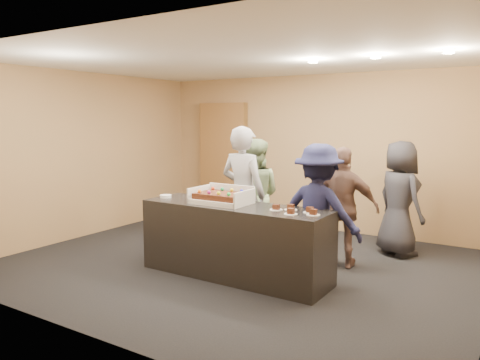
{
  "coord_description": "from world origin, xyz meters",
  "views": [
    {
      "loc": [
        3.25,
        -5.16,
        1.95
      ],
      "look_at": [
        0.01,
        0.0,
        1.14
      ],
      "focal_mm": 35.0,
      "sensor_mm": 36.0,
      "label": 1
    }
  ],
  "objects_px": {
    "plate_stack": "(166,196)",
    "person_sage_man": "(254,195)",
    "sheet_cake": "(221,196)",
    "storage_cabinet": "(223,161)",
    "person_server_grey": "(243,194)",
    "person_dark_suit": "(399,198)",
    "cake_box": "(222,199)",
    "person_brown_extra": "(343,208)",
    "serving_counter": "(235,241)",
    "person_navy_man": "(318,212)"
  },
  "relations": [
    {
      "from": "person_server_grey",
      "to": "person_dark_suit",
      "type": "bearing_deg",
      "value": -137.77
    },
    {
      "from": "person_sage_man",
      "to": "person_navy_man",
      "type": "height_order",
      "value": "person_sage_man"
    },
    {
      "from": "cake_box",
      "to": "person_navy_man",
      "type": "xyz_separation_m",
      "value": [
        1.11,
        0.42,
        -0.12
      ]
    },
    {
      "from": "serving_counter",
      "to": "person_brown_extra",
      "type": "height_order",
      "value": "person_brown_extra"
    },
    {
      "from": "person_server_grey",
      "to": "person_brown_extra",
      "type": "distance_m",
      "value": 1.34
    },
    {
      "from": "cake_box",
      "to": "sheet_cake",
      "type": "distance_m",
      "value": 0.06
    },
    {
      "from": "person_navy_man",
      "to": "storage_cabinet",
      "type": "bearing_deg",
      "value": -36.22
    },
    {
      "from": "plate_stack",
      "to": "person_sage_man",
      "type": "bearing_deg",
      "value": 59.29
    },
    {
      "from": "cake_box",
      "to": "person_brown_extra",
      "type": "height_order",
      "value": "person_brown_extra"
    },
    {
      "from": "person_sage_man",
      "to": "person_brown_extra",
      "type": "distance_m",
      "value": 1.37
    },
    {
      "from": "sheet_cake",
      "to": "storage_cabinet",
      "type": "bearing_deg",
      "value": 123.65
    },
    {
      "from": "serving_counter",
      "to": "cake_box",
      "type": "bearing_deg",
      "value": 173.12
    },
    {
      "from": "cake_box",
      "to": "person_sage_man",
      "type": "height_order",
      "value": "person_sage_man"
    },
    {
      "from": "serving_counter",
      "to": "person_server_grey",
      "type": "distance_m",
      "value": 0.84
    },
    {
      "from": "person_brown_extra",
      "to": "storage_cabinet",
      "type": "bearing_deg",
      "value": -38.12
    },
    {
      "from": "person_brown_extra",
      "to": "person_dark_suit",
      "type": "height_order",
      "value": "person_dark_suit"
    },
    {
      "from": "serving_counter",
      "to": "sheet_cake",
      "type": "bearing_deg",
      "value": -179.39
    },
    {
      "from": "storage_cabinet",
      "to": "person_server_grey",
      "type": "xyz_separation_m",
      "value": [
        1.83,
        -2.22,
        -0.2
      ]
    },
    {
      "from": "storage_cabinet",
      "to": "sheet_cake",
      "type": "relative_size",
      "value": 3.73
    },
    {
      "from": "serving_counter",
      "to": "person_dark_suit",
      "type": "bearing_deg",
      "value": 54.65
    },
    {
      "from": "plate_stack",
      "to": "person_brown_extra",
      "type": "relative_size",
      "value": 0.1
    },
    {
      "from": "serving_counter",
      "to": "sheet_cake",
      "type": "height_order",
      "value": "sheet_cake"
    },
    {
      "from": "sheet_cake",
      "to": "person_brown_extra",
      "type": "distance_m",
      "value": 1.61
    },
    {
      "from": "storage_cabinet",
      "to": "plate_stack",
      "type": "height_order",
      "value": "storage_cabinet"
    },
    {
      "from": "cake_box",
      "to": "plate_stack",
      "type": "relative_size",
      "value": 4.65
    },
    {
      "from": "sheet_cake",
      "to": "person_dark_suit",
      "type": "distance_m",
      "value": 2.64
    },
    {
      "from": "person_sage_man",
      "to": "person_dark_suit",
      "type": "xyz_separation_m",
      "value": [
        1.86,
        0.93,
        -0.01
      ]
    },
    {
      "from": "plate_stack",
      "to": "person_server_grey",
      "type": "relative_size",
      "value": 0.08
    },
    {
      "from": "cake_box",
      "to": "person_server_grey",
      "type": "bearing_deg",
      "value": 96.9
    },
    {
      "from": "serving_counter",
      "to": "person_navy_man",
      "type": "relative_size",
      "value": 1.45
    },
    {
      "from": "person_sage_man",
      "to": "cake_box",
      "type": "bearing_deg",
      "value": 79.17
    },
    {
      "from": "storage_cabinet",
      "to": "person_sage_man",
      "type": "xyz_separation_m",
      "value": [
        1.72,
        -1.75,
        -0.29
      ]
    },
    {
      "from": "person_brown_extra",
      "to": "person_dark_suit",
      "type": "bearing_deg",
      "value": -125.17
    },
    {
      "from": "sheet_cake",
      "to": "person_dark_suit",
      "type": "height_order",
      "value": "person_dark_suit"
    },
    {
      "from": "cake_box",
      "to": "person_brown_extra",
      "type": "bearing_deg",
      "value": 41.51
    },
    {
      "from": "plate_stack",
      "to": "person_dark_suit",
      "type": "height_order",
      "value": "person_dark_suit"
    },
    {
      "from": "sheet_cake",
      "to": "person_sage_man",
      "type": "xyz_separation_m",
      "value": [
        -0.18,
        1.11,
        -0.17
      ]
    },
    {
      "from": "storage_cabinet",
      "to": "person_brown_extra",
      "type": "distance_m",
      "value": 3.58
    },
    {
      "from": "person_sage_man",
      "to": "person_navy_man",
      "type": "distance_m",
      "value": 1.44
    },
    {
      "from": "storage_cabinet",
      "to": "sheet_cake",
      "type": "bearing_deg",
      "value": -56.35
    },
    {
      "from": "cake_box",
      "to": "sheet_cake",
      "type": "height_order",
      "value": "cake_box"
    },
    {
      "from": "plate_stack",
      "to": "person_sage_man",
      "type": "distance_m",
      "value": 1.34
    },
    {
      "from": "cake_box",
      "to": "person_brown_extra",
      "type": "distance_m",
      "value": 1.59
    },
    {
      "from": "serving_counter",
      "to": "plate_stack",
      "type": "distance_m",
      "value": 1.16
    },
    {
      "from": "person_sage_man",
      "to": "person_navy_man",
      "type": "relative_size",
      "value": 1.0
    },
    {
      "from": "storage_cabinet",
      "to": "person_dark_suit",
      "type": "xyz_separation_m",
      "value": [
        3.58,
        -0.82,
        -0.3
      ]
    },
    {
      "from": "cake_box",
      "to": "person_sage_man",
      "type": "relative_size",
      "value": 0.43
    },
    {
      "from": "person_sage_man",
      "to": "person_dark_suit",
      "type": "height_order",
      "value": "person_sage_man"
    },
    {
      "from": "cake_box",
      "to": "sheet_cake",
      "type": "relative_size",
      "value": 1.17
    },
    {
      "from": "person_navy_man",
      "to": "person_dark_suit",
      "type": "relative_size",
      "value": 1.01
    }
  ]
}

